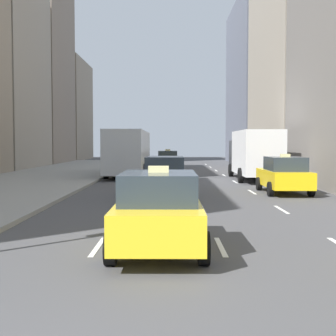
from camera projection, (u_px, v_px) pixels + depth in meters
The scene contains 8 objects.
sidewalk_left at pixel (38, 179), 29.66m from camera, with size 8.00×66.00×0.15m, color gray.
lane_markings at pixel (192, 186), 25.61m from camera, with size 5.72×56.00×0.01m.
taxi_second at pixel (159, 210), 10.28m from camera, with size 2.02×4.40×1.87m.
taxi_third at pixel (284, 175), 22.01m from camera, with size 2.02×4.40×1.87m.
taxi_fourth at pixel (168, 161), 40.25m from camera, with size 2.02×4.40×1.87m.
sedan_black_near at pixel (165, 177), 20.03m from camera, with size 2.02×4.66×1.80m.
city_bus at pixel (129, 151), 34.35m from camera, with size 2.80×11.61×3.25m.
box_truck at pixel (254, 154), 29.98m from camera, with size 2.58×8.40×3.15m.
Camera 1 is at (1.46, -2.53, 2.35)m, focal length 50.00 mm.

